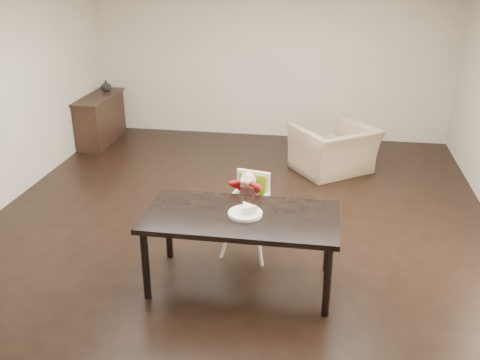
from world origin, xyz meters
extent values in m
plane|color=black|center=(0.00, 0.00, 0.00)|extent=(7.00, 7.00, 0.00)
cube|color=beige|center=(0.00, 3.50, 1.35)|extent=(6.00, 0.02, 2.70)
cube|color=beige|center=(0.00, -3.50, 1.35)|extent=(6.00, 0.02, 2.70)
cube|color=black|center=(0.24, -1.14, 0.72)|extent=(1.80, 0.90, 0.05)
cylinder|color=black|center=(-0.58, -1.51, 0.35)|extent=(0.07, 0.07, 0.70)
cylinder|color=black|center=(1.06, -1.51, 0.35)|extent=(0.07, 0.07, 0.70)
cylinder|color=black|center=(-0.58, -0.77, 0.35)|extent=(0.07, 0.07, 0.70)
cylinder|color=black|center=(1.06, -0.77, 0.35)|extent=(0.07, 0.07, 0.70)
cylinder|color=white|center=(0.01, -0.66, 0.25)|extent=(0.04, 0.04, 0.49)
cylinder|color=white|center=(0.36, -0.73, 0.25)|extent=(0.04, 0.04, 0.49)
cylinder|color=white|center=(0.08, -0.32, 0.25)|extent=(0.04, 0.04, 0.49)
cylinder|color=white|center=(0.43, -0.39, 0.25)|extent=(0.04, 0.04, 0.49)
cube|color=white|center=(0.22, -0.53, 0.49)|extent=(0.41, 0.38, 0.04)
cube|color=#88D01A|center=(0.22, -0.53, 0.53)|extent=(0.33, 0.32, 0.03)
cube|color=white|center=(0.25, -0.39, 0.70)|extent=(0.35, 0.11, 0.37)
cube|color=#88D01A|center=(0.24, -0.42, 0.69)|extent=(0.30, 0.08, 0.34)
cube|color=black|center=(0.17, -0.47, 0.69)|extent=(0.06, 0.16, 0.02)
cube|color=black|center=(0.29, -0.49, 0.69)|extent=(0.06, 0.16, 0.02)
cylinder|color=#B11F14|center=(0.22, -0.53, 0.66)|extent=(0.24, 0.24, 0.24)
sphere|color=beige|center=(0.22, -0.54, 0.85)|extent=(0.19, 0.19, 0.16)
ellipsoid|color=brown|center=(0.22, -0.52, 0.87)|extent=(0.19, 0.18, 0.12)
sphere|color=beige|center=(0.17, -0.62, 0.86)|extent=(0.08, 0.08, 0.07)
sphere|color=beige|center=(0.23, -0.63, 0.86)|extent=(0.08, 0.08, 0.07)
cylinder|color=white|center=(0.28, -1.14, 0.76)|extent=(0.37, 0.37, 0.02)
torus|color=white|center=(0.28, -1.14, 0.78)|extent=(0.37, 0.37, 0.02)
imported|color=#988061|center=(1.11, 1.94, 0.47)|extent=(1.27, 1.19, 0.93)
cube|color=black|center=(-2.78, 2.70, 0.38)|extent=(0.40, 1.20, 0.76)
cube|color=black|center=(-2.78, 2.70, 0.78)|extent=(0.44, 1.26, 0.03)
imported|color=#99999E|center=(-2.78, 3.06, 0.88)|extent=(0.22, 0.23, 0.18)
camera|label=1|loc=(0.94, -5.49, 2.97)|focal=40.00mm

